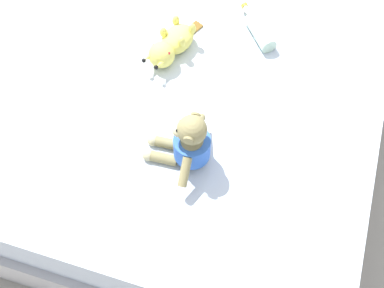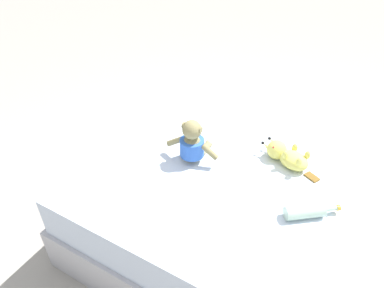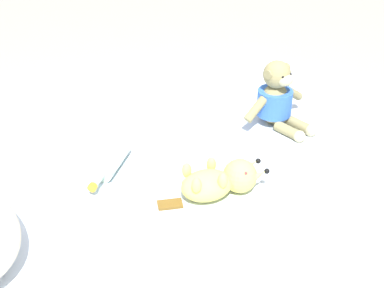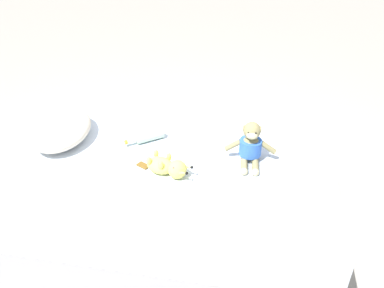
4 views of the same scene
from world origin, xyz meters
TOP-DOWN VIEW (x-y plane):
  - ground_plane at (0.00, 0.00)m, footprint 16.00×16.00m
  - bed at (0.00, 0.00)m, footprint 1.32×1.96m
  - plush_monkey at (0.03, -0.49)m, footprint 0.23×0.29m
  - plush_yellow_creature at (-0.18, -0.07)m, footprint 0.17×0.33m
  - glass_bottle at (0.13, 0.11)m, footprint 0.18×0.22m

SIDE VIEW (x-z plane):
  - ground_plane at x=0.00m, z-range 0.00..0.00m
  - bed at x=0.00m, z-range 0.00..0.47m
  - glass_bottle at x=0.13m, z-range 0.47..0.53m
  - plush_yellow_creature at x=-0.18m, z-range 0.47..0.57m
  - plush_monkey at x=0.03m, z-range 0.45..0.69m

